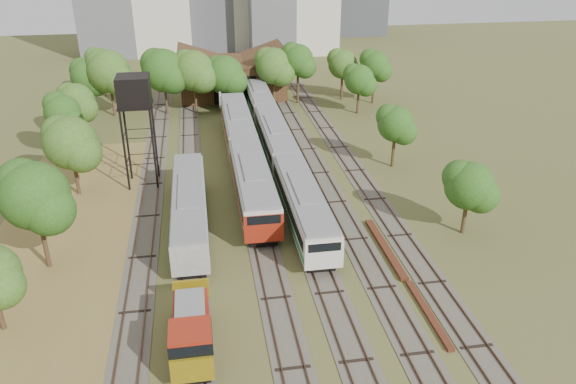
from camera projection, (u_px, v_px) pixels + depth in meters
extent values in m
plane|color=#475123|center=(312.00, 323.00, 38.26)|extent=(240.00, 240.00, 0.00)
cube|color=brown|center=(59.00, 281.00, 42.73)|extent=(14.00, 60.00, 0.04)
cube|color=#4C473D|center=(152.00, 184.00, 58.75)|extent=(2.60, 80.00, 0.06)
cube|color=#472D1E|center=(145.00, 184.00, 58.60)|extent=(0.08, 80.00, 0.14)
cube|color=#472D1E|center=(159.00, 183.00, 58.81)|extent=(0.08, 80.00, 0.14)
cube|color=#4C473D|center=(190.00, 182.00, 59.33)|extent=(2.60, 80.00, 0.06)
cube|color=#472D1E|center=(183.00, 181.00, 59.19)|extent=(0.08, 80.00, 0.14)
cube|color=#472D1E|center=(197.00, 180.00, 59.40)|extent=(0.08, 80.00, 0.14)
cube|color=#4C473D|center=(247.00, 178.00, 60.22)|extent=(2.60, 80.00, 0.06)
cube|color=#472D1E|center=(240.00, 177.00, 60.07)|extent=(0.08, 80.00, 0.14)
cube|color=#472D1E|center=(253.00, 177.00, 60.28)|extent=(0.08, 80.00, 0.14)
cube|color=#4C473D|center=(284.00, 175.00, 60.80)|extent=(2.60, 80.00, 0.06)
cube|color=#472D1E|center=(277.00, 175.00, 60.66)|extent=(0.08, 80.00, 0.14)
cube|color=#472D1E|center=(290.00, 174.00, 60.87)|extent=(0.08, 80.00, 0.14)
cube|color=#4C473D|center=(320.00, 173.00, 61.39)|extent=(2.60, 80.00, 0.06)
cube|color=#472D1E|center=(313.00, 173.00, 61.25)|extent=(0.08, 80.00, 0.14)
cube|color=#472D1E|center=(326.00, 172.00, 61.46)|extent=(0.08, 80.00, 0.14)
cube|color=#4C473D|center=(355.00, 171.00, 61.98)|extent=(2.60, 80.00, 0.06)
cube|color=#472D1E|center=(349.00, 170.00, 61.84)|extent=(0.08, 80.00, 0.14)
cube|color=#472D1E|center=(361.00, 169.00, 62.05)|extent=(0.08, 80.00, 0.14)
cube|color=black|center=(253.00, 202.00, 54.09)|extent=(2.46, 15.64, 0.90)
cube|color=beige|center=(253.00, 184.00, 53.29)|extent=(3.25, 17.00, 2.80)
cube|color=black|center=(253.00, 181.00, 53.15)|extent=(3.31, 15.64, 0.95)
cube|color=slate|center=(252.00, 169.00, 52.61)|extent=(2.99, 16.66, 0.40)
cube|color=maroon|center=(253.00, 192.00, 53.63)|extent=(3.31, 16.66, 0.50)
cube|color=maroon|center=(264.00, 228.00, 45.83)|extent=(3.29, 0.25, 2.52)
cube|color=black|center=(238.00, 140.00, 69.67)|extent=(2.46, 15.64, 0.90)
cube|color=beige|center=(238.00, 126.00, 68.88)|extent=(3.25, 17.00, 2.80)
cube|color=black|center=(238.00, 123.00, 68.73)|extent=(3.31, 15.64, 0.95)
cube|color=slate|center=(237.00, 113.00, 68.19)|extent=(2.99, 16.66, 0.40)
cube|color=maroon|center=(238.00, 132.00, 69.22)|extent=(3.31, 16.66, 0.50)
cube|color=black|center=(303.00, 221.00, 50.60)|extent=(2.26, 15.64, 0.82)
cube|color=beige|center=(303.00, 204.00, 49.87)|extent=(2.98, 17.00, 2.57)
cube|color=black|center=(303.00, 201.00, 49.74)|extent=(3.04, 15.64, 0.87)
cube|color=slate|center=(303.00, 189.00, 49.24)|extent=(2.74, 16.66, 0.37)
cube|color=#1C7036|center=(303.00, 212.00, 50.18)|extent=(3.04, 16.66, 0.46)
cube|color=beige|center=(324.00, 255.00, 42.40)|extent=(3.02, 0.25, 2.31)
cube|color=black|center=(275.00, 151.00, 66.19)|extent=(2.26, 15.64, 0.82)
cube|color=beige|center=(275.00, 138.00, 65.46)|extent=(2.98, 17.00, 2.57)
cube|color=black|center=(275.00, 135.00, 65.32)|extent=(3.04, 15.64, 0.87)
cube|color=slate|center=(275.00, 126.00, 64.82)|extent=(2.74, 16.66, 0.37)
cube|color=#1C7036|center=(275.00, 144.00, 65.77)|extent=(3.04, 16.66, 0.46)
cube|color=black|center=(258.00, 108.00, 81.77)|extent=(2.26, 15.64, 0.82)
cube|color=beige|center=(258.00, 97.00, 81.04)|extent=(2.98, 17.00, 2.57)
cube|color=black|center=(258.00, 95.00, 80.91)|extent=(3.04, 15.64, 0.87)
cube|color=slate|center=(258.00, 87.00, 80.41)|extent=(2.74, 16.66, 0.37)
cube|color=#1C7036|center=(258.00, 102.00, 81.35)|extent=(3.04, 16.66, 0.46)
cube|color=black|center=(227.00, 96.00, 87.65)|extent=(2.40, 14.72, 0.87)
cube|color=beige|center=(227.00, 84.00, 86.87)|extent=(3.16, 16.00, 2.73)
cube|color=black|center=(227.00, 82.00, 86.73)|extent=(3.22, 14.72, 0.93)
cube|color=slate|center=(226.00, 74.00, 86.20)|extent=(2.91, 15.68, 0.39)
cube|color=#1C7036|center=(227.00, 89.00, 87.20)|extent=(3.22, 15.68, 0.49)
cube|color=beige|center=(231.00, 99.00, 79.85)|extent=(3.20, 0.25, 2.45)
cube|color=black|center=(193.00, 340.00, 36.13)|extent=(2.04, 7.20, 0.84)
cube|color=maroon|center=(191.00, 318.00, 36.37)|extent=(2.32, 4.40, 1.39)
cube|color=maroon|center=(191.00, 346.00, 33.10)|extent=(2.51, 2.42, 2.51)
cube|color=black|center=(191.00, 338.00, 32.84)|extent=(2.56, 2.46, 0.84)
cube|color=gold|center=(192.00, 370.00, 32.16)|extent=(2.51, 0.20, 1.67)
cube|color=gold|center=(191.00, 290.00, 39.19)|extent=(2.51, 0.20, 1.67)
cube|color=slate|center=(190.00, 306.00, 34.99)|extent=(1.86, 3.60, 0.19)
cube|color=black|center=(191.00, 224.00, 50.18)|extent=(2.22, 16.56, 0.81)
cube|color=gray|center=(189.00, 207.00, 49.47)|extent=(2.92, 18.00, 2.52)
cube|color=black|center=(189.00, 204.00, 49.34)|extent=(2.98, 16.56, 0.86)
cube|color=slate|center=(188.00, 192.00, 48.85)|extent=(2.69, 17.64, 0.36)
cylinder|color=black|center=(125.00, 152.00, 55.72)|extent=(0.21, 0.21, 8.39)
cylinder|color=black|center=(154.00, 150.00, 56.13)|extent=(0.21, 0.21, 8.39)
cylinder|color=black|center=(127.00, 142.00, 58.24)|extent=(0.21, 0.21, 8.39)
cylinder|color=black|center=(155.00, 140.00, 58.65)|extent=(0.21, 0.21, 8.39)
cube|color=black|center=(135.00, 105.00, 55.34)|extent=(3.30, 3.30, 0.20)
cube|color=black|center=(134.00, 90.00, 54.68)|extent=(3.15, 3.15, 2.83)
cube|color=#542818|center=(385.00, 248.00, 46.87)|extent=(0.63, 9.50, 0.32)
cube|color=#542818|center=(428.00, 313.00, 39.03)|extent=(0.48, 7.71, 0.25)
cube|color=#392514|center=(232.00, 78.00, 88.58)|extent=(16.00, 11.00, 5.50)
cube|color=#392514|center=(205.00, 57.00, 86.55)|extent=(8.45, 11.55, 2.96)
cube|color=#392514|center=(257.00, 56.00, 87.73)|extent=(8.45, 11.55, 2.96)
cube|color=black|center=(235.00, 90.00, 83.96)|extent=(6.40, 0.15, 4.12)
cylinder|color=#382616|center=(44.00, 240.00, 43.54)|extent=(0.36, 0.36, 4.93)
sphere|color=#1F4813|center=(34.00, 196.00, 41.90)|extent=(5.22, 5.22, 5.22)
cylinder|color=#382616|center=(76.00, 174.00, 55.72)|extent=(0.36, 0.36, 4.33)
sphere|color=#1F4813|center=(70.00, 143.00, 54.28)|extent=(5.21, 5.21, 5.21)
cylinder|color=#382616|center=(68.00, 142.00, 63.54)|extent=(0.36, 0.36, 4.60)
sphere|color=#1F4813|center=(62.00, 112.00, 62.01)|extent=(3.95, 3.95, 3.95)
cylinder|color=#382616|center=(80.00, 125.00, 70.53)|extent=(0.36, 0.36, 3.76)
sphere|color=#1F4813|center=(76.00, 102.00, 69.28)|extent=(4.64, 4.64, 4.64)
cylinder|color=#382616|center=(92.00, 100.00, 79.68)|extent=(0.36, 0.36, 4.29)
sphere|color=#1F4813|center=(89.00, 76.00, 78.26)|extent=(4.96, 4.96, 4.96)
cylinder|color=#382616|center=(103.00, 83.00, 88.08)|extent=(0.36, 0.36, 4.12)
sphere|color=#1F4813|center=(101.00, 63.00, 86.71)|extent=(4.66, 4.66, 4.66)
cylinder|color=#382616|center=(112.00, 99.00, 78.88)|extent=(0.36, 0.36, 4.96)
sphere|color=#1F4813|center=(109.00, 72.00, 77.23)|extent=(5.87, 5.87, 5.87)
cylinder|color=#382616|center=(166.00, 97.00, 79.64)|extent=(0.36, 0.36, 4.94)
sphere|color=#1F4813|center=(163.00, 70.00, 78.00)|extent=(5.95, 5.95, 5.95)
cylinder|color=#382616|center=(196.00, 97.00, 80.07)|extent=(0.36, 0.36, 4.81)
sphere|color=#1F4813|center=(194.00, 71.00, 78.47)|extent=(5.67, 5.67, 5.67)
cylinder|color=#382616|center=(226.00, 97.00, 81.25)|extent=(0.36, 0.36, 4.12)
sphere|color=#1F4813|center=(225.00, 75.00, 79.88)|extent=(5.51, 5.51, 5.51)
cylinder|color=#382616|center=(274.00, 89.00, 84.22)|extent=(0.36, 0.36, 4.50)
sphere|color=#1F4813|center=(274.00, 66.00, 82.73)|extent=(5.36, 5.36, 5.36)
cylinder|color=#382616|center=(298.00, 86.00, 84.61)|extent=(0.36, 0.36, 5.15)
sphere|color=#1F4813|center=(298.00, 60.00, 82.90)|extent=(4.60, 4.60, 4.60)
cylinder|color=#382616|center=(342.00, 86.00, 86.56)|extent=(0.36, 0.36, 4.29)
sphere|color=#1F4813|center=(343.00, 64.00, 85.13)|extent=(4.40, 4.40, 4.40)
cylinder|color=#382616|center=(373.00, 88.00, 84.60)|extent=(0.36, 0.36, 4.56)
sphere|color=#1F4813|center=(375.00, 65.00, 83.08)|extent=(4.25, 4.25, 4.25)
cylinder|color=#382616|center=(465.00, 215.00, 48.78)|extent=(0.36, 0.36, 3.59)
sphere|color=#1F4813|center=(469.00, 186.00, 47.59)|extent=(4.20, 4.20, 4.20)
cylinder|color=#382616|center=(393.00, 150.00, 62.34)|extent=(0.36, 0.36, 3.93)
sphere|color=#1F4813|center=(396.00, 124.00, 61.03)|extent=(3.97, 3.97, 3.97)
cylinder|color=#382616|center=(358.00, 100.00, 80.12)|extent=(0.36, 0.36, 3.86)
sphere|color=#1F4813|center=(359.00, 80.00, 78.84)|extent=(4.20, 4.20, 4.20)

